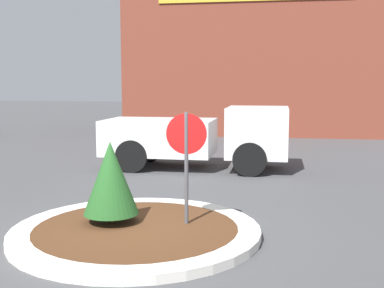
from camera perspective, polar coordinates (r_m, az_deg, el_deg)
name	(u,v)px	position (r m, az deg, el deg)	size (l,w,h in m)	color
ground_plane	(136,235)	(8.46, -6.60, -10.70)	(120.00, 120.00, 0.00)	#474749
traffic_island	(136,231)	(8.44, -6.61, -10.22)	(4.26, 4.26, 0.15)	silver
stop_sign	(186,150)	(8.28, -0.67, -0.70)	(0.71, 0.07, 2.11)	#4C4C51
island_shrub	(111,178)	(8.56, -9.62, -3.96)	(0.97, 0.97, 1.44)	brown
utility_truck	(199,136)	(14.64, 0.85, 0.98)	(5.58, 2.25, 1.90)	white
storefront_building	(255,60)	(26.40, 7.50, 9.84)	(13.06, 6.07, 7.70)	brown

